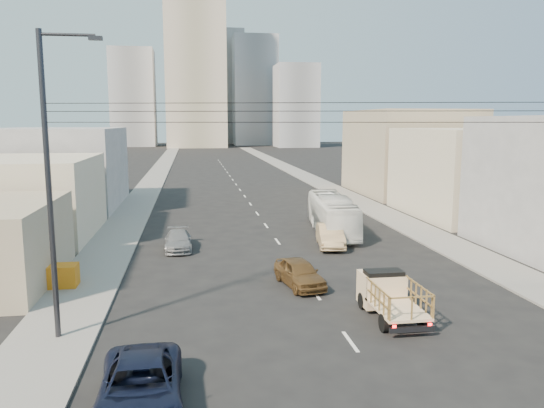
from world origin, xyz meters
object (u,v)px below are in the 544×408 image
object	(u,v)px
sedan_brown	(299,273)
crate_stack	(60,276)
navy_pickup	(140,387)
sedan_grey	(178,240)
sedan_tan	(330,236)
streetlamp_left	(51,179)
flatbed_pickup	(390,293)
city_bus	(332,214)

from	to	relation	value
sedan_brown	crate_stack	size ratio (longest dim) A/B	2.35
navy_pickup	sedan_grey	world-z (taller)	navy_pickup
sedan_tan	sedan_grey	size ratio (longest dim) A/B	1.10
streetlamp_left	crate_stack	bearing A→B (deg)	103.22
flatbed_pickup	navy_pickup	distance (m)	12.04
sedan_tan	streetlamp_left	size ratio (longest dim) A/B	0.40
sedan_brown	crate_stack	world-z (taller)	sedan_brown
city_bus	sedan_brown	xyz separation A→B (m)	(-5.26, -12.95, -0.76)
flatbed_pickup	navy_pickup	size ratio (longest dim) A/B	0.82
flatbed_pickup	streetlamp_left	world-z (taller)	streetlamp_left
sedan_grey	crate_stack	distance (m)	9.75
flatbed_pickup	sedan_brown	world-z (taller)	flatbed_pickup
streetlamp_left	crate_stack	world-z (taller)	streetlamp_left
streetlamp_left	crate_stack	size ratio (longest dim) A/B	6.67
flatbed_pickup	city_bus	size ratio (longest dim) A/B	0.41
flatbed_pickup	sedan_grey	size ratio (longest dim) A/B	1.02
flatbed_pickup	sedan_tan	xyz separation A→B (m)	(0.85, 13.51, -0.31)
flatbed_pickup	navy_pickup	bearing A→B (deg)	-148.46
sedan_grey	sedan_brown	bearing A→B (deg)	-55.90
city_bus	sedan_tan	world-z (taller)	city_bus
sedan_brown	sedan_tan	distance (m)	9.35
flatbed_pickup	sedan_brown	bearing A→B (deg)	121.45
flatbed_pickup	streetlamp_left	bearing A→B (deg)	-178.56
flatbed_pickup	sedan_brown	size ratio (longest dim) A/B	1.04
sedan_tan	crate_stack	xyz separation A→B (m)	(-16.38, -7.02, -0.09)
sedan_brown	streetlamp_left	bearing A→B (deg)	-164.13
navy_pickup	sedan_tan	size ratio (longest dim) A/B	1.14
city_bus	navy_pickup	bearing A→B (deg)	-111.67
flatbed_pickup	city_bus	distance (m)	18.12
flatbed_pickup	sedan_brown	distance (m)	5.91
navy_pickup	city_bus	world-z (taller)	city_bus
navy_pickup	crate_stack	world-z (taller)	navy_pickup
sedan_grey	crate_stack	world-z (taller)	crate_stack
sedan_tan	sedan_grey	distance (m)	10.49
sedan_grey	streetlamp_left	size ratio (longest dim) A/B	0.36
sedan_tan	crate_stack	size ratio (longest dim) A/B	2.64
navy_pickup	city_bus	xyz separation A→B (m)	(12.44, 24.28, 0.73)
crate_stack	city_bus	bearing A→B (deg)	33.01
city_bus	sedan_tan	bearing A→B (deg)	-101.05
city_bus	crate_stack	xyz separation A→B (m)	(-17.70, -11.50, -0.79)
sedan_tan	city_bus	bearing A→B (deg)	82.12
sedan_tan	sedan_brown	bearing A→B (deg)	-106.26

